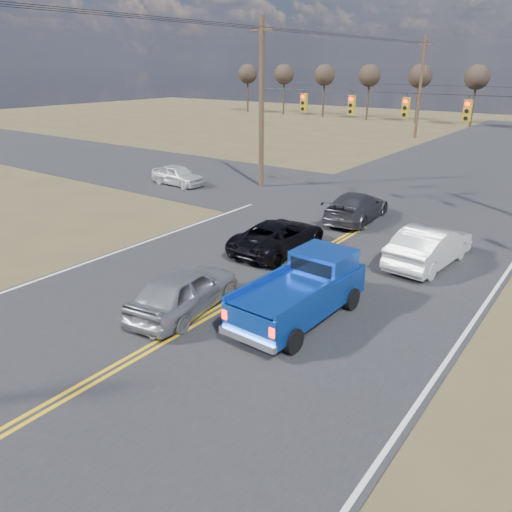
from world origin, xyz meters
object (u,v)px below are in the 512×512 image
Objects in this scene: silver_suv at (184,290)px; white_car_queue at (430,246)px; cross_car_west at (178,175)px; black_suv at (279,236)px; dgrey_car_queue at (356,207)px; pickup_truck at (303,291)px.

silver_suv is 9.83m from white_car_queue.
silver_suv reaches higher than cross_car_west.
silver_suv is 6.34m from black_suv.
dgrey_car_queue is at bearing -32.20° from white_car_queue.
cross_car_west is at bearing -27.79° from black_suv.
pickup_truck is 1.05× the size of dgrey_car_queue.
white_car_queue is (5.54, 2.22, 0.11)m from black_suv.
white_car_queue is at bearing -101.34° from cross_car_west.
dgrey_car_queue is at bearing -96.45° from black_suv.
white_car_queue is 0.97× the size of dgrey_car_queue.
silver_suv is 12.28m from dgrey_car_queue.
silver_suv reaches higher than dgrey_car_queue.
black_suv is 13.66m from cross_car_west.
dgrey_car_queue reaches higher than black_suv.
pickup_truck is 1.08× the size of white_car_queue.
black_suv is 5.97m from white_car_queue.
white_car_queue is at bearing 138.59° from dgrey_car_queue.
silver_suv is at bearing -132.97° from cross_car_west.
cross_car_west is (-12.76, 12.62, -0.09)m from silver_suv.
silver_suv is (-3.24, -1.82, -0.19)m from pickup_truck.
dgrey_car_queue is (0.00, 12.28, -0.03)m from silver_suv.
pickup_truck is 6.91m from white_car_queue.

